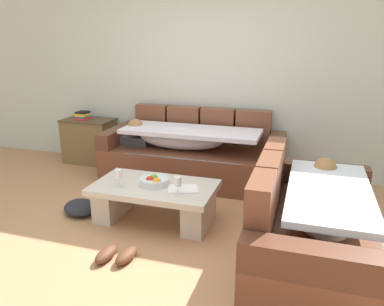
% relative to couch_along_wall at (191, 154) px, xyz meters
% --- Properties ---
extents(ground_plane, '(14.00, 14.00, 0.00)m').
position_rel_couch_along_wall_xyz_m(ground_plane, '(0.08, -1.62, -0.33)').
color(ground_plane, '#B37E53').
extents(back_wall, '(9.00, 0.10, 2.70)m').
position_rel_couch_along_wall_xyz_m(back_wall, '(0.08, 0.53, 1.02)').
color(back_wall, beige).
rests_on(back_wall, ground_plane).
extents(couch_along_wall, '(2.23, 0.92, 0.88)m').
position_rel_couch_along_wall_xyz_m(couch_along_wall, '(0.00, 0.00, 0.00)').
color(couch_along_wall, brown).
rests_on(couch_along_wall, ground_plane).
extents(couch_near_window, '(0.92, 1.74, 0.88)m').
position_rel_couch_along_wall_xyz_m(couch_near_window, '(1.50, -1.59, 0.00)').
color(couch_near_window, brown).
rests_on(couch_near_window, ground_plane).
extents(coffee_table, '(1.20, 0.68, 0.38)m').
position_rel_couch_along_wall_xyz_m(coffee_table, '(0.01, -1.21, -0.09)').
color(coffee_table, beige).
rests_on(coffee_table, ground_plane).
extents(fruit_bowl, '(0.28, 0.28, 0.10)m').
position_rel_couch_along_wall_xyz_m(fruit_bowl, '(0.02, -1.22, 0.09)').
color(fruit_bowl, silver).
rests_on(fruit_bowl, coffee_table).
extents(wine_glass_near_left, '(0.07, 0.07, 0.17)m').
position_rel_couch_along_wall_xyz_m(wine_glass_near_left, '(-0.30, -1.35, 0.16)').
color(wine_glass_near_left, silver).
rests_on(wine_glass_near_left, coffee_table).
extents(wine_glass_near_right, '(0.07, 0.07, 0.17)m').
position_rel_couch_along_wall_xyz_m(wine_glass_near_right, '(0.31, -1.36, 0.16)').
color(wine_glass_near_right, silver).
rests_on(wine_glass_near_right, coffee_table).
extents(open_magazine, '(0.34, 0.29, 0.01)m').
position_rel_couch_along_wall_xyz_m(open_magazine, '(0.32, -1.24, 0.05)').
color(open_magazine, white).
rests_on(open_magazine, coffee_table).
extents(side_cabinet, '(0.72, 0.44, 0.64)m').
position_rel_couch_along_wall_xyz_m(side_cabinet, '(-1.62, 0.23, -0.01)').
color(side_cabinet, brown).
rests_on(side_cabinet, ground_plane).
extents(book_stack_on_cabinet, '(0.19, 0.23, 0.11)m').
position_rel_couch_along_wall_xyz_m(book_stack_on_cabinet, '(-1.70, 0.22, 0.36)').
color(book_stack_on_cabinet, red).
rests_on(book_stack_on_cabinet, side_cabinet).
extents(pair_of_shoes, '(0.31, 0.31, 0.09)m').
position_rel_couch_along_wall_xyz_m(pair_of_shoes, '(-0.02, -1.97, -0.29)').
color(pair_of_shoes, '#59331E').
rests_on(pair_of_shoes, ground_plane).
extents(crumpled_garment, '(0.51, 0.50, 0.12)m').
position_rel_couch_along_wall_xyz_m(crumpled_garment, '(-0.80, -1.30, -0.27)').
color(crumpled_garment, '#232328').
rests_on(crumpled_garment, ground_plane).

